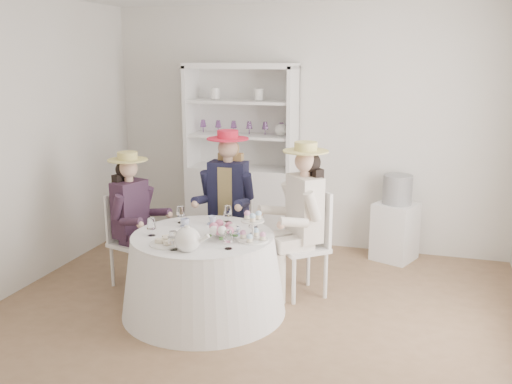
# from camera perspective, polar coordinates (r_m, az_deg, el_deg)

# --- Properties ---
(ground) EXTENTS (4.50, 4.50, 0.00)m
(ground) POSITION_cam_1_polar(r_m,az_deg,el_deg) (4.96, -0.34, -12.15)
(ground) COLOR brown
(ground) RESTS_ON ground
(wall_back) EXTENTS (4.50, 0.00, 4.50)m
(wall_back) POSITION_cam_1_polar(r_m,az_deg,el_deg) (6.45, 4.95, 6.38)
(wall_back) COLOR silver
(wall_back) RESTS_ON ground
(wall_front) EXTENTS (4.50, 0.00, 4.50)m
(wall_front) POSITION_cam_1_polar(r_m,az_deg,el_deg) (2.75, -12.91, -3.72)
(wall_front) COLOR silver
(wall_front) RESTS_ON ground
(wall_left) EXTENTS (0.00, 4.50, 4.50)m
(wall_left) POSITION_cam_1_polar(r_m,az_deg,el_deg) (5.63, -22.88, 4.31)
(wall_left) COLOR silver
(wall_left) RESTS_ON ground
(tea_table) EXTENTS (1.40, 1.40, 0.69)m
(tea_table) POSITION_cam_1_polar(r_m,az_deg,el_deg) (4.91, -5.25, -8.13)
(tea_table) COLOR white
(tea_table) RESTS_ON ground
(hutch) EXTENTS (1.34, 0.77, 2.07)m
(hutch) POSITION_cam_1_polar(r_m,az_deg,el_deg) (6.51, -1.37, 0.99)
(hutch) COLOR silver
(hutch) RESTS_ON ground
(side_table) EXTENTS (0.52, 0.52, 0.62)m
(side_table) POSITION_cam_1_polar(r_m,az_deg,el_deg) (6.30, 13.73, -3.85)
(side_table) COLOR silver
(side_table) RESTS_ON ground
(hatbox) EXTENTS (0.39, 0.39, 0.31)m
(hatbox) POSITION_cam_1_polar(r_m,az_deg,el_deg) (6.18, 13.97, 0.24)
(hatbox) COLOR black
(hatbox) RESTS_ON side_table
(guest_left) EXTENTS (0.52, 0.49, 1.29)m
(guest_left) POSITION_cam_1_polar(r_m,az_deg,el_deg) (5.45, -12.29, -1.92)
(guest_left) COLOR silver
(guest_left) RESTS_ON ground
(guest_mid) EXTENTS (0.52, 0.54, 1.44)m
(guest_mid) POSITION_cam_1_polar(r_m,az_deg,el_deg) (5.62, -2.85, -0.18)
(guest_mid) COLOR silver
(guest_mid) RESTS_ON ground
(guest_right) EXTENTS (0.61, 0.59, 1.42)m
(guest_right) POSITION_cam_1_polar(r_m,az_deg,el_deg) (5.09, 4.63, -1.89)
(guest_right) COLOR silver
(guest_right) RESTS_ON ground
(spare_chair) EXTENTS (0.49, 0.49, 0.99)m
(spare_chair) POSITION_cam_1_polar(r_m,az_deg,el_deg) (5.94, -2.34, -2.27)
(spare_chair) COLOR silver
(spare_chair) RESTS_ON ground
(teacup_a) EXTENTS (0.10, 0.10, 0.06)m
(teacup_a) POSITION_cam_1_polar(r_m,az_deg,el_deg) (5.03, -7.11, -3.09)
(teacup_a) COLOR white
(teacup_a) RESTS_ON tea_table
(teacup_b) EXTENTS (0.08, 0.08, 0.07)m
(teacup_b) POSITION_cam_1_polar(r_m,az_deg,el_deg) (5.07, -4.37, -2.88)
(teacup_b) COLOR white
(teacup_b) RESTS_ON tea_table
(teacup_c) EXTENTS (0.09, 0.09, 0.06)m
(teacup_c) POSITION_cam_1_polar(r_m,az_deg,el_deg) (4.76, -2.09, -3.97)
(teacup_c) COLOR white
(teacup_c) RESTS_ON tea_table
(flower_bowl) EXTENTS (0.28, 0.28, 0.06)m
(flower_bowl) POSITION_cam_1_polar(r_m,az_deg,el_deg) (4.72, -3.00, -4.18)
(flower_bowl) COLOR white
(flower_bowl) RESTS_ON tea_table
(flower_arrangement) EXTENTS (0.19, 0.19, 0.07)m
(flower_arrangement) POSITION_cam_1_polar(r_m,az_deg,el_deg) (4.62, -3.46, -3.75)
(flower_arrangement) COLOR #CB658A
(flower_arrangement) RESTS_ON tea_table
(table_teapot) EXTENTS (0.28, 0.20, 0.21)m
(table_teapot) POSITION_cam_1_polar(r_m,az_deg,el_deg) (4.40, -6.84, -4.73)
(table_teapot) COLOR white
(table_teapot) RESTS_ON tea_table
(sandwich_plate) EXTENTS (0.28, 0.28, 0.06)m
(sandwich_plate) POSITION_cam_1_polar(r_m,az_deg,el_deg) (4.58, -8.89, -5.02)
(sandwich_plate) COLOR white
(sandwich_plate) RESTS_ON tea_table
(cupcake_stand) EXTENTS (0.25, 0.25, 0.24)m
(cupcake_stand) POSITION_cam_1_polar(r_m,az_deg,el_deg) (4.60, -0.33, -3.85)
(cupcake_stand) COLOR white
(cupcake_stand) RESTS_ON tea_table
(stemware_set) EXTENTS (0.87, 0.91, 0.15)m
(stemware_set) POSITION_cam_1_polar(r_m,az_deg,el_deg) (4.77, -5.36, -3.42)
(stemware_set) COLOR white
(stemware_set) RESTS_ON tea_table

